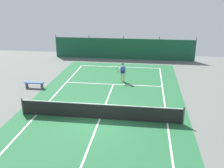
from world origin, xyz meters
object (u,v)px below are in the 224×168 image
at_px(tennis_net, 100,111).
at_px(parked_car, 121,47).
at_px(tennis_ball_near_player, 135,85).
at_px(tennis_ball_midcourt, 98,71).
at_px(tennis_player, 123,71).
at_px(courtside_bench, 34,83).

height_order(tennis_net, parked_car, parked_car).
bearing_deg(tennis_ball_near_player, tennis_net, -105.87).
bearing_deg(tennis_ball_near_player, parked_car, 101.51).
xyz_separation_m(tennis_ball_midcourt, parked_car, (1.45, 8.29, 0.81)).
distance_m(tennis_player, courtside_bench, 7.48).
bearing_deg(tennis_ball_near_player, tennis_ball_midcourt, 136.86).
relative_size(tennis_player, tennis_ball_midcourt, 24.85).
height_order(tennis_net, tennis_ball_midcourt, tennis_net).
height_order(tennis_net, courtside_bench, tennis_net).
xyz_separation_m(tennis_player, tennis_ball_near_player, (1.13, -0.75, -0.93)).
xyz_separation_m(tennis_ball_near_player, tennis_ball_midcourt, (-3.87, 3.63, 0.00)).
xyz_separation_m(tennis_ball_near_player, parked_car, (-2.43, 11.92, 0.81)).
xyz_separation_m(tennis_net, tennis_ball_midcourt, (-2.03, 10.11, -0.48)).
bearing_deg(tennis_net, tennis_ball_near_player, 74.13).
relative_size(tennis_net, parked_car, 2.35).
bearing_deg(tennis_net, courtside_bench, 143.16).
bearing_deg(tennis_player, parked_car, -69.58).
relative_size(tennis_ball_near_player, parked_car, 0.02).
relative_size(parked_car, courtside_bench, 2.69).
height_order(tennis_ball_near_player, tennis_ball_midcourt, same).
xyz_separation_m(tennis_net, tennis_player, (0.71, 7.23, 0.45)).
xyz_separation_m(tennis_player, parked_car, (-1.29, 11.17, -0.12)).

